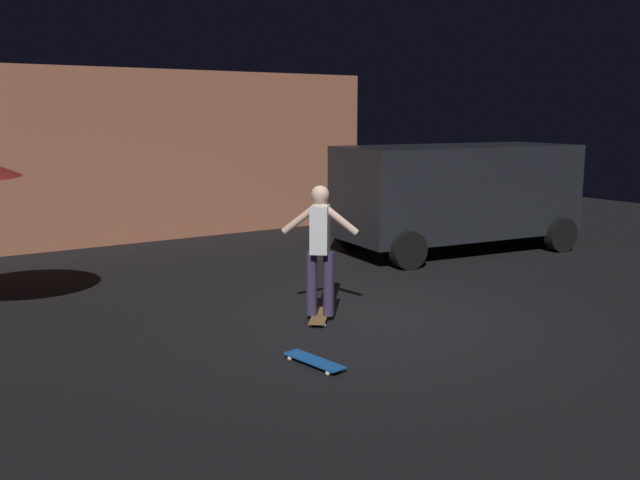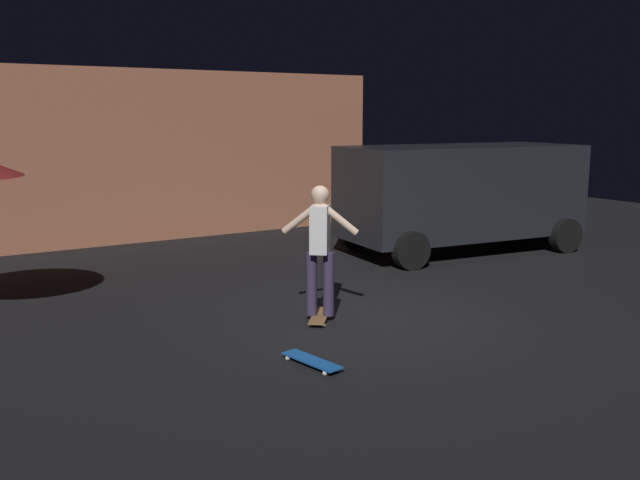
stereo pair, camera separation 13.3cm
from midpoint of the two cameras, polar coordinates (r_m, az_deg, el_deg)
The scene contains 6 objects.
ground_plane at distance 9.23m, azimuth 4.87°, elevation -6.43°, with size 28.00×28.00×0.00m, color black.
low_building at distance 16.98m, azimuth -17.00°, elevation 6.76°, with size 11.46×4.46×3.52m.
parked_van at distance 13.87m, azimuth 11.55°, elevation 3.85°, with size 4.79×2.67×2.03m.
skateboard_ridden at distance 9.18m, azimuth 0.42°, elevation -6.13°, with size 0.66×0.73×0.07m.
skateboard_spare at distance 7.58m, azimuth -0.16°, elevation -9.68°, with size 0.32×0.80×0.07m.
skater at distance 8.95m, azimuth 0.42°, elevation -0.08°, with size 0.81×0.70×1.67m.
Camera 2 is at (-5.34, -7.05, 2.62)m, focal length 39.86 mm.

